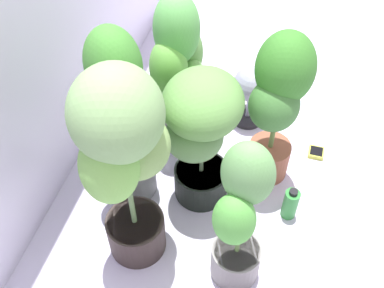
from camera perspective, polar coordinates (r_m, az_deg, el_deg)
name	(u,v)px	position (r m, az deg, el deg)	size (l,w,h in m)	color
ground_plane	(232,205)	(2.31, 4.91, -7.34)	(8.00, 8.00, 0.00)	silver
potted_plant_back_center	(121,112)	(1.98, -8.62, 3.87)	(0.37, 0.34, 0.94)	slate
potted_plant_back_left	(123,154)	(1.68, -8.34, -1.19)	(0.47, 0.37, 1.02)	#342926
potted_plant_front_left	(239,222)	(1.76, 5.77, -9.42)	(0.27, 0.22, 0.83)	slate
potted_plant_front_right	(278,99)	(2.07, 10.44, 5.34)	(0.37, 0.31, 0.85)	brown
potted_plant_back_right	(179,67)	(2.20, -1.57, 9.35)	(0.37, 0.32, 0.90)	slate
potted_plant_center	(201,129)	(1.99, 1.05, 1.81)	(0.39, 0.36, 0.74)	black
hygrometer_box	(316,153)	(2.58, 14.84, -1.01)	(0.08, 0.08, 0.03)	#CAD146
floor_fan	(251,88)	(2.54, 7.16, 6.81)	(0.19, 0.19, 0.36)	black
nutrient_bottle	(290,204)	(2.25, 11.86, -7.11)	(0.07, 0.07, 0.19)	#2F8637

